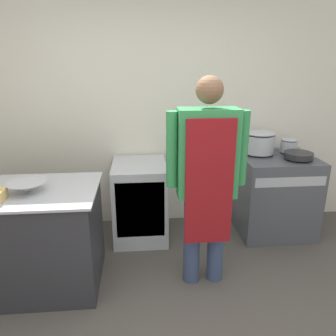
# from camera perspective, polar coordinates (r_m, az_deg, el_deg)

# --- Properties ---
(wall_back) EXTENTS (8.00, 0.05, 2.70)m
(wall_back) POSITION_cam_1_polar(r_m,az_deg,el_deg) (3.68, -3.32, 10.41)
(wall_back) COLOR silver
(wall_back) RESTS_ON ground_plane
(prep_counter) EXTENTS (1.28, 0.80, 0.87)m
(prep_counter) POSITION_cam_1_polar(r_m,az_deg,el_deg) (3.04, -23.90, -11.15)
(prep_counter) COLOR #2D2D33
(prep_counter) RESTS_ON ground_plane
(stove) EXTENTS (0.79, 0.69, 0.89)m
(stove) POSITION_cam_1_polar(r_m,az_deg,el_deg) (3.81, 18.03, -4.43)
(stove) COLOR #4C4F56
(stove) RESTS_ON ground_plane
(fridge_unit) EXTENTS (0.56, 0.68, 0.83)m
(fridge_unit) POSITION_cam_1_polar(r_m,az_deg,el_deg) (3.55, -4.88, -5.64)
(fridge_unit) COLOR silver
(fridge_unit) RESTS_ON ground_plane
(person_cook) EXTENTS (0.65, 0.24, 1.75)m
(person_cook) POSITION_cam_1_polar(r_m,az_deg,el_deg) (2.62, 6.74, -0.84)
(person_cook) COLOR #38476B
(person_cook) RESTS_ON ground_plane
(mixing_bowl) EXTENTS (0.30, 0.30, 0.08)m
(mixing_bowl) POSITION_cam_1_polar(r_m,az_deg,el_deg) (2.78, -23.40, -3.08)
(mixing_bowl) COLOR #B2B5BC
(mixing_bowl) RESTS_ON prep_counter
(stock_pot) EXTENTS (0.32, 0.32, 0.25)m
(stock_pot) POSITION_cam_1_polar(r_m,az_deg,el_deg) (3.68, 15.64, 4.47)
(stock_pot) COLOR #B2B5BC
(stock_pot) RESTS_ON stove
(saute_pan) EXTENTS (0.29, 0.29, 0.06)m
(saute_pan) POSITION_cam_1_polar(r_m,az_deg,el_deg) (3.63, 21.77, 2.09)
(saute_pan) COLOR #262628
(saute_pan) RESTS_ON stove
(sauce_pot) EXTENTS (0.17, 0.17, 0.15)m
(sauce_pot) POSITION_cam_1_polar(r_m,az_deg,el_deg) (3.82, 20.28, 3.76)
(sauce_pot) COLOR #B2B5BC
(sauce_pot) RESTS_ON stove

